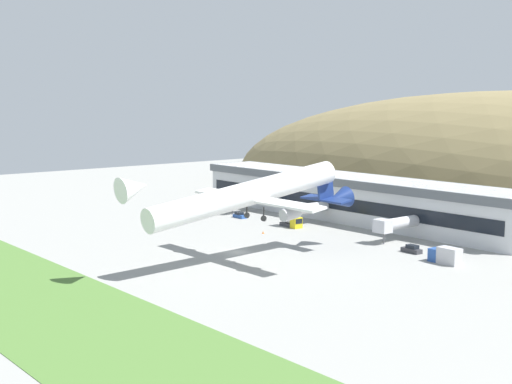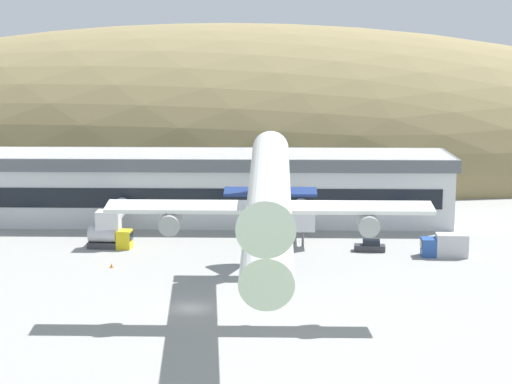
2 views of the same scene
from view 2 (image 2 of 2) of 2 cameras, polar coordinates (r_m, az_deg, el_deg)
The scene contains 10 objects.
ground_plane at distance 98.30m, azimuth -4.39°, elevation -7.74°, with size 365.49×365.49×0.00m, color gray.
hill_backdrop at distance 204.56m, azimuth -2.00°, elevation 1.64°, with size 247.73×87.69×68.03m, color olive.
terminal_building at distance 144.84m, azimuth -7.67°, elevation 0.65°, with size 103.49×15.92×11.50m.
jetway_1 at distance 131.34m, azimuth -9.45°, elevation -1.49°, with size 3.38×13.16×5.43m.
jetway_2 at distance 129.34m, azimuth 3.11°, elevation -1.55°, with size 3.38×12.67×5.43m.
cargo_airplane at distance 90.95m, azimuth 0.88°, elevation -0.61°, with size 35.35×55.11×11.65m.
service_car_2 at distance 124.69m, azimuth 7.61°, elevation -3.62°, with size 4.58×2.15×1.67m.
fuel_truck at distance 127.03m, azimuth -9.72°, elevation -3.04°, with size 6.55×2.72×3.15m.
box_truck at distance 123.35m, azimuth 12.51°, elevation -3.52°, with size 6.59×2.83×3.24m.
traffic_cone_0 at distance 116.51m, azimuth -9.60°, elevation -4.86°, with size 0.52×0.52×0.58m.
Camera 2 is at (9.69, -93.09, 30.03)m, focal length 60.00 mm.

